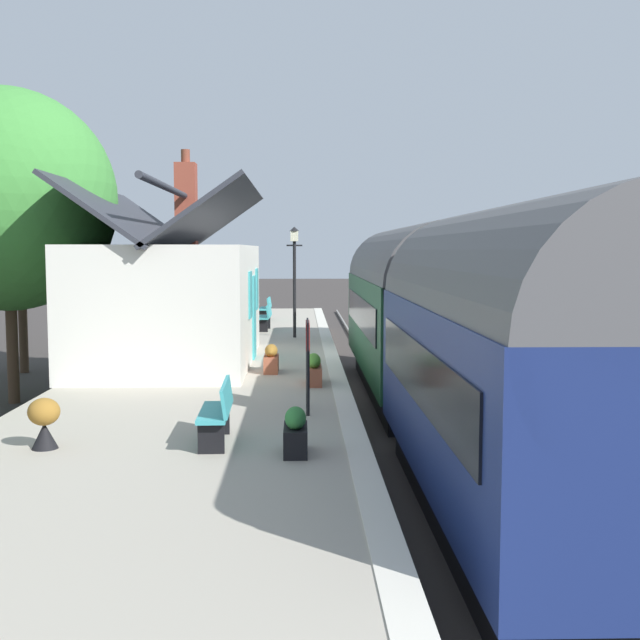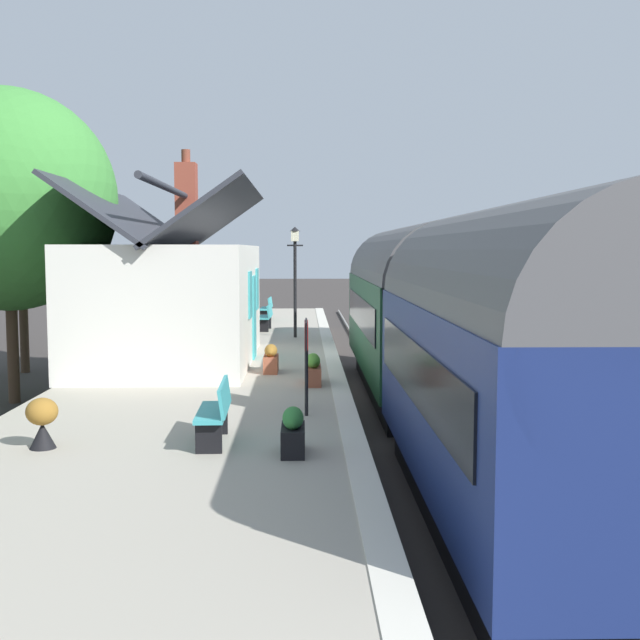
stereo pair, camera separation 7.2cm
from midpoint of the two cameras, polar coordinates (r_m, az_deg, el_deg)
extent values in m
plane|color=#383330|center=(21.13, 4.12, -5.05)|extent=(160.00, 160.00, 0.00)
cube|color=#A39B8C|center=(21.06, -6.75, -3.76)|extent=(32.00, 5.96, 0.97)
cube|color=beige|center=(20.90, 0.91, -2.42)|extent=(32.00, 0.36, 0.02)
cube|color=gray|center=(21.33, 8.47, -4.80)|extent=(52.00, 0.08, 0.14)
cube|color=gray|center=(21.14, 4.60, -4.85)|extent=(52.00, 0.08, 0.14)
cube|color=black|center=(20.39, 6.86, -4.45)|extent=(9.21, 2.29, 0.70)
cube|color=#1E4C2D|center=(20.19, 6.90, -0.25)|extent=(10.01, 2.70, 2.30)
cylinder|color=#515154|center=(20.12, 6.94, 3.02)|extent=(10.01, 2.65, 2.65)
cube|color=black|center=(20.02, 3.04, 0.56)|extent=(8.51, 0.03, 0.80)
cylinder|color=black|center=(23.33, 5.82, -3.22)|extent=(0.70, 2.16, 0.70)
cylinder|color=black|center=(17.47, 8.25, -6.08)|extent=(0.70, 2.16, 0.70)
cube|color=black|center=(25.13, 5.30, 1.74)|extent=(0.04, 2.16, 0.90)
cylinder|color=#F2EDCC|center=(25.23, 5.28, -0.47)|extent=(0.06, 0.24, 0.24)
cube|color=red|center=(25.32, 5.26, -1.49)|extent=(0.16, 2.56, 0.24)
cube|color=black|center=(11.03, 14.18, -12.88)|extent=(7.89, 2.29, 0.70)
cube|color=navy|center=(10.67, 14.36, -5.19)|extent=(8.58, 2.70, 2.30)
cylinder|color=#515154|center=(10.53, 14.50, 0.98)|extent=(8.58, 2.65, 2.65)
cube|color=black|center=(10.34, 7.08, -3.78)|extent=(7.29, 0.03, 0.80)
cylinder|color=black|center=(13.43, 11.24, -9.55)|extent=(0.70, 2.16, 0.70)
cylinder|color=black|center=(8.74, 18.88, -17.93)|extent=(0.70, 2.16, 0.70)
cube|color=silver|center=(19.48, -10.53, 1.14)|extent=(7.15, 3.82, 2.86)
cube|color=#2D3038|center=(19.32, -7.81, 7.39)|extent=(7.65, 2.17, 1.57)
cube|color=#2D3038|center=(19.63, -13.41, 7.26)|extent=(7.65, 2.17, 1.57)
cylinder|color=#2D3038|center=(19.49, -10.67, 9.31)|extent=(7.65, 0.16, 0.16)
cube|color=brown|center=(21.90, -9.59, 8.27)|extent=(0.56, 0.56, 2.25)
cylinder|color=brown|center=(22.01, -9.64, 11.66)|extent=(0.24, 0.24, 0.36)
cube|color=teal|center=(19.99, -4.72, 0.22)|extent=(0.90, 0.06, 2.10)
cube|color=teal|center=(18.55, -5.00, 1.85)|extent=(0.80, 0.05, 1.10)
cube|color=teal|center=(21.34, -4.50, 2.28)|extent=(0.80, 0.05, 1.10)
cube|color=teal|center=(11.32, -7.68, -6.68)|extent=(1.41, 0.44, 0.06)
cube|color=teal|center=(11.26, -6.77, -5.54)|extent=(1.40, 0.15, 0.40)
cube|color=black|center=(10.82, -7.91, -8.47)|extent=(0.07, 0.36, 0.44)
cube|color=black|center=(11.91, -7.44, -7.21)|extent=(0.07, 0.36, 0.44)
cube|color=teal|center=(26.88, -3.98, 0.20)|extent=(1.41, 0.46, 0.06)
cube|color=teal|center=(26.85, -3.60, 0.69)|extent=(1.40, 0.16, 0.40)
cube|color=black|center=(26.35, -4.08, -0.40)|extent=(0.07, 0.36, 0.44)
cube|color=black|center=(27.46, -3.87, -0.17)|extent=(0.07, 0.36, 0.44)
cube|color=teal|center=(30.88, -3.90, 0.84)|extent=(1.41, 0.44, 0.06)
cube|color=teal|center=(30.85, -3.57, 1.27)|extent=(1.40, 0.15, 0.40)
cube|color=black|center=(30.34, -3.98, 0.33)|extent=(0.07, 0.36, 0.44)
cube|color=black|center=(31.45, -3.82, 0.50)|extent=(0.07, 0.36, 0.44)
cube|color=#9E5138|center=(17.74, -3.47, -3.20)|extent=(0.83, 0.32, 0.37)
ellipsoid|color=olive|center=(17.70, -3.48, -2.24)|extent=(0.75, 0.29, 0.29)
cube|color=#9E5138|center=(16.17, -0.38, -4.02)|extent=(1.00, 0.32, 0.37)
ellipsoid|color=#4C8C2D|center=(16.13, -0.38, -2.97)|extent=(0.90, 0.29, 0.29)
cube|color=black|center=(10.74, -1.78, -8.71)|extent=(0.76, 0.32, 0.37)
ellipsoid|color=#2D7233|center=(10.67, -1.78, -7.14)|extent=(0.69, 0.29, 0.29)
cone|color=gray|center=(27.29, -8.54, -0.32)|extent=(0.46, 0.46, 0.37)
cylinder|color=gray|center=(27.31, -8.53, -0.65)|extent=(0.25, 0.25, 0.06)
ellipsoid|color=#3D8438|center=(27.26, -8.55, 0.43)|extent=(0.50, 0.50, 0.42)
cube|color=#9E5138|center=(26.17, -5.75, -0.55)|extent=(0.99, 0.32, 0.35)
ellipsoid|color=#2D7233|center=(26.14, -5.76, 0.08)|extent=(0.89, 0.29, 0.29)
cone|color=black|center=(11.65, -19.36, -7.92)|extent=(0.36, 0.36, 0.37)
cylinder|color=black|center=(11.69, -19.34, -8.66)|extent=(0.20, 0.20, 0.06)
ellipsoid|color=olive|center=(11.58, -19.41, -6.30)|extent=(0.44, 0.44, 0.38)
cylinder|color=black|center=(24.60, -1.74, 2.25)|extent=(0.10, 0.10, 3.04)
cylinder|color=black|center=(24.57, -1.75, 5.45)|extent=(0.05, 0.50, 0.05)
cube|color=beige|center=(24.57, -1.75, 6.12)|extent=(0.24, 0.24, 0.32)
cone|color=black|center=(24.57, -1.75, 6.64)|extent=(0.32, 0.32, 0.14)
cylinder|color=black|center=(13.05, -0.84, -4.60)|extent=(0.06, 0.06, 1.10)
cylinder|color=black|center=(13.64, -0.85, -4.18)|extent=(0.06, 0.06, 1.10)
cube|color=maroon|center=(13.24, -0.85, -1.10)|extent=(0.90, 0.06, 0.44)
cube|color=black|center=(13.24, -0.85, -1.10)|extent=(0.96, 0.03, 0.50)
cylinder|color=#4C3828|center=(25.38, -20.67, -0.27)|extent=(0.26, 0.26, 2.97)
ellipsoid|color=#2D7233|center=(25.29, -20.88, 6.49)|extent=(4.12, 4.34, 4.30)
cylinder|color=#4C3828|center=(20.44, -21.37, -1.40)|extent=(0.28, 0.28, 3.06)
ellipsoid|color=#3D8438|center=(20.36, -21.68, 8.11)|extent=(4.98, 5.16, 5.32)
camera|label=1|loc=(0.04, -89.90, 0.01)|focal=43.98mm
camera|label=2|loc=(0.04, 90.10, -0.01)|focal=43.98mm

